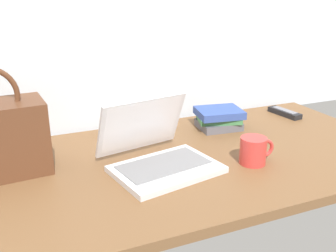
{
  "coord_description": "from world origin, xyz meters",
  "views": [
    {
      "loc": [
        -0.49,
        -1.05,
        0.56
      ],
      "look_at": [
        -0.04,
        0.0,
        0.15
      ],
      "focal_mm": 41.27,
      "sensor_mm": 36.0,
      "label": 1
    }
  ],
  "objects_px": {
    "book_stack": "(219,118)",
    "laptop": "(157,153)",
    "remote_control_near": "(285,113)",
    "coffee_mug": "(254,150)"
  },
  "relations": [
    {
      "from": "laptop",
      "to": "book_stack",
      "type": "xyz_separation_m",
      "value": [
        0.35,
        0.23,
        -0.0
      ]
    },
    {
      "from": "laptop",
      "to": "book_stack",
      "type": "relative_size",
      "value": 1.84
    },
    {
      "from": "laptop",
      "to": "remote_control_near",
      "type": "bearing_deg",
      "value": 20.02
    },
    {
      "from": "remote_control_near",
      "to": "book_stack",
      "type": "distance_m",
      "value": 0.35
    },
    {
      "from": "book_stack",
      "to": "laptop",
      "type": "bearing_deg",
      "value": -147.29
    },
    {
      "from": "coffee_mug",
      "to": "laptop",
      "type": "bearing_deg",
      "value": 160.83
    },
    {
      "from": "laptop",
      "to": "coffee_mug",
      "type": "relative_size",
      "value": 2.95
    },
    {
      "from": "coffee_mug",
      "to": "book_stack",
      "type": "relative_size",
      "value": 0.62
    },
    {
      "from": "laptop",
      "to": "coffee_mug",
      "type": "xyz_separation_m",
      "value": [
        0.29,
        -0.1,
        0.0
      ]
    },
    {
      "from": "laptop",
      "to": "book_stack",
      "type": "bearing_deg",
      "value": 32.71
    }
  ]
}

